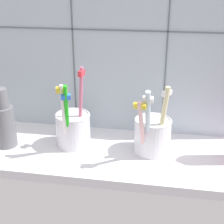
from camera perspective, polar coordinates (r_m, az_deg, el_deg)
The scene contains 5 objects.
counter_slab at distance 72.08cm, azimuth -0.22°, elevation -7.57°, with size 64.00×22.00×2.00cm, color silver.
tile_wall_back at distance 75.33cm, azimuth 1.33°, elevation 11.44°, with size 64.00×2.20×45.00cm.
toothbrush_cup_left at distance 72.60cm, azimuth -6.88°, elevation -2.75°, with size 7.76×10.19×18.35cm.
toothbrush_cup_right at distance 69.93cm, azimuth 7.11°, elevation -3.81°, with size 8.00×11.41×16.30cm.
ceramic_vase at distance 75.15cm, azimuth -18.44°, elevation -1.76°, with size 4.66×4.66×13.52cm.
Camera 1 is at (10.54, -60.97, 37.98)cm, focal length 51.96 mm.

